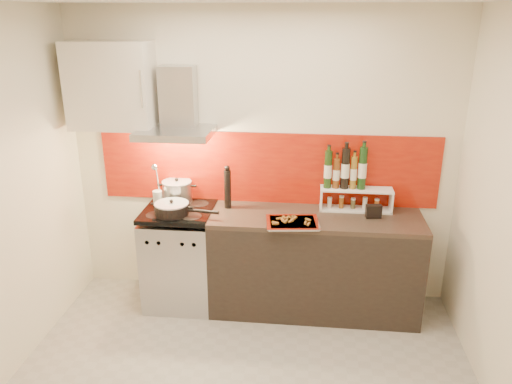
# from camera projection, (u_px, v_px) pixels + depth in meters

# --- Properties ---
(back_wall) EXTENTS (3.40, 0.02, 2.60)m
(back_wall) POSITION_uv_depth(u_px,v_px,m) (261.00, 159.00, 4.42)
(back_wall) COLOR silver
(back_wall) RESTS_ON ground
(backsplash) EXTENTS (3.00, 0.02, 0.64)m
(backsplash) POSITION_uv_depth(u_px,v_px,m) (267.00, 168.00, 4.44)
(backsplash) COLOR maroon
(backsplash) RESTS_ON back_wall
(range_stove) EXTENTS (0.60, 0.60, 0.91)m
(range_stove) POSITION_uv_depth(u_px,v_px,m) (181.00, 257.00, 4.50)
(range_stove) COLOR #B7B7BA
(range_stove) RESTS_ON ground
(counter) EXTENTS (1.80, 0.60, 0.90)m
(counter) POSITION_uv_depth(u_px,v_px,m) (314.00, 263.00, 4.38)
(counter) COLOR black
(counter) RESTS_ON ground
(range_hood) EXTENTS (0.62, 0.50, 0.61)m
(range_hood) POSITION_uv_depth(u_px,v_px,m) (177.00, 111.00, 4.19)
(range_hood) COLOR #B7B7BA
(range_hood) RESTS_ON back_wall
(upper_cabinet) EXTENTS (0.70, 0.35, 0.72)m
(upper_cabinet) POSITION_uv_depth(u_px,v_px,m) (111.00, 86.00, 4.17)
(upper_cabinet) COLOR beige
(upper_cabinet) RESTS_ON back_wall
(stock_pot) EXTENTS (0.27, 0.27, 0.23)m
(stock_pot) POSITION_uv_depth(u_px,v_px,m) (177.00, 191.00, 4.49)
(stock_pot) COLOR #B7B7BA
(stock_pot) RESTS_ON range_stove
(saute_pan) EXTENTS (0.56, 0.29, 0.13)m
(saute_pan) POSITION_uv_depth(u_px,v_px,m) (173.00, 209.00, 4.22)
(saute_pan) COLOR black
(saute_pan) RESTS_ON range_stove
(utensil_jar) EXTENTS (0.09, 0.13, 0.41)m
(utensil_jar) POSITION_uv_depth(u_px,v_px,m) (157.00, 194.00, 4.39)
(utensil_jar) COLOR silver
(utensil_jar) RESTS_ON range_stove
(pepper_mill) EXTENTS (0.06, 0.06, 0.39)m
(pepper_mill) POSITION_uv_depth(u_px,v_px,m) (228.00, 188.00, 4.35)
(pepper_mill) COLOR black
(pepper_mill) RESTS_ON counter
(step_shelf) EXTENTS (0.62, 0.17, 0.57)m
(step_shelf) POSITION_uv_depth(u_px,v_px,m) (350.00, 182.00, 4.28)
(step_shelf) COLOR white
(step_shelf) RESTS_ON counter
(caddy_box) EXTENTS (0.14, 0.08, 0.11)m
(caddy_box) POSITION_uv_depth(u_px,v_px,m) (374.00, 211.00, 4.17)
(caddy_box) COLOR black
(caddy_box) RESTS_ON counter
(baking_tray) EXTENTS (0.46, 0.37, 0.03)m
(baking_tray) POSITION_uv_depth(u_px,v_px,m) (292.00, 222.00, 4.06)
(baking_tray) COLOR silver
(baking_tray) RESTS_ON counter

